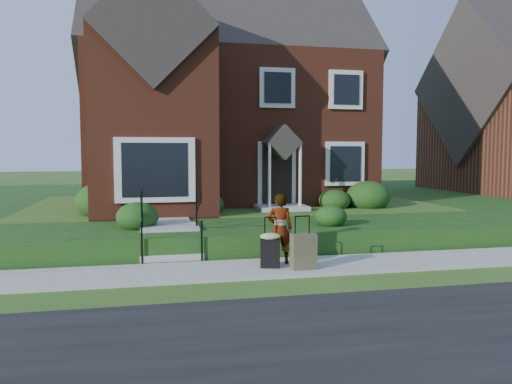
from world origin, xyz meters
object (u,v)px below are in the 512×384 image
object	(u,v)px
woman	(280,229)
suitcase_olive	(303,251)
front_steps	(170,237)
suitcase_black	(270,248)

from	to	relation	value
woman	suitcase_olive	world-z (taller)	woman
woman	front_steps	bearing A→B (deg)	-26.43
woman	suitcase_olive	size ratio (longest dim) A/B	1.38
woman	suitcase_black	world-z (taller)	woman
suitcase_black	woman	bearing A→B (deg)	65.47
front_steps	suitcase_olive	size ratio (longest dim) A/B	1.83
front_steps	woman	distance (m)	2.82
front_steps	woman	bearing A→B (deg)	-35.71
woman	suitcase_olive	xyz separation A→B (m)	(0.35, -0.60, -0.39)
suitcase_olive	woman	bearing A→B (deg)	118.55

